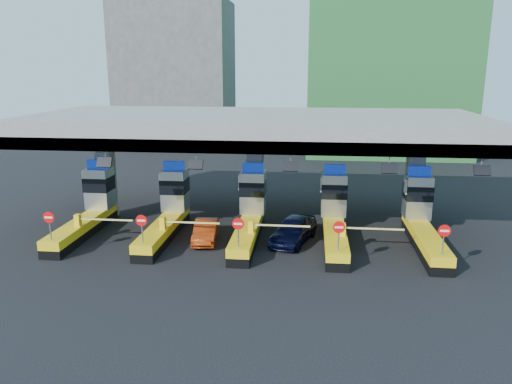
# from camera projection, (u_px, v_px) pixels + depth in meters

# --- Properties ---
(ground) EXTENTS (120.00, 120.00, 0.00)m
(ground) POSITION_uv_depth(u_px,v_px,m) (250.00, 236.00, 29.96)
(ground) COLOR black
(ground) RESTS_ON ground
(toll_canopy) EXTENTS (28.00, 12.09, 7.00)m
(toll_canopy) POSITION_uv_depth(u_px,v_px,m) (255.00, 129.00, 31.25)
(toll_canopy) COLOR slate
(toll_canopy) RESTS_ON ground
(toll_lane_far_left) EXTENTS (4.43, 8.00, 4.16)m
(toll_lane_far_left) POSITION_uv_depth(u_px,v_px,m) (91.00, 208.00, 30.96)
(toll_lane_far_left) COLOR black
(toll_lane_far_left) RESTS_ON ground
(toll_lane_left) EXTENTS (4.43, 8.00, 4.16)m
(toll_lane_left) POSITION_uv_depth(u_px,v_px,m) (169.00, 210.00, 30.43)
(toll_lane_left) COLOR black
(toll_lane_left) RESTS_ON ground
(toll_lane_center) EXTENTS (4.43, 8.00, 4.16)m
(toll_lane_center) POSITION_uv_depth(u_px,v_px,m) (250.00, 213.00, 29.89)
(toll_lane_center) COLOR black
(toll_lane_center) RESTS_ON ground
(toll_lane_right) EXTENTS (4.43, 8.00, 4.16)m
(toll_lane_right) POSITION_uv_depth(u_px,v_px,m) (334.00, 215.00, 29.36)
(toll_lane_right) COLOR black
(toll_lane_right) RESTS_ON ground
(toll_lane_far_right) EXTENTS (4.43, 8.00, 4.16)m
(toll_lane_far_right) POSITION_uv_depth(u_px,v_px,m) (422.00, 218.00, 28.82)
(toll_lane_far_right) COLOR black
(toll_lane_far_right) RESTS_ON ground
(bg_building_scaffold) EXTENTS (18.00, 12.00, 28.00)m
(bg_building_scaffold) POSITION_uv_depth(u_px,v_px,m) (390.00, 30.00, 56.15)
(bg_building_scaffold) COLOR #1E5926
(bg_building_scaffold) RESTS_ON ground
(bg_building_concrete) EXTENTS (14.00, 10.00, 18.00)m
(bg_building_concrete) POSITION_uv_depth(u_px,v_px,m) (176.00, 74.00, 64.00)
(bg_building_concrete) COLOR #4C4C49
(bg_building_concrete) RESTS_ON ground
(van) EXTENTS (3.03, 4.74, 1.50)m
(van) POSITION_uv_depth(u_px,v_px,m) (294.00, 230.00, 28.80)
(van) COLOR black
(van) RESTS_ON ground
(red_car) EXTENTS (1.64, 3.77, 1.20)m
(red_car) POSITION_uv_depth(u_px,v_px,m) (206.00, 231.00, 29.02)
(red_car) COLOR #912C0B
(red_car) RESTS_ON ground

